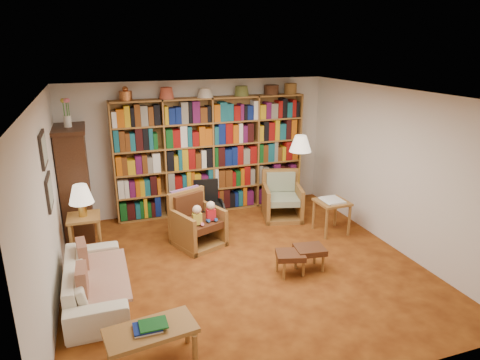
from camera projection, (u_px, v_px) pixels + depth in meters
name	position (u px, v px, depth m)	size (l,w,h in m)	color
floor	(243.00, 267.00, 6.28)	(5.00, 5.00, 0.00)	#954E16
ceiling	(243.00, 94.00, 5.52)	(5.00, 5.00, 0.00)	silver
wall_back	(199.00, 147.00, 8.15)	(5.00, 5.00, 0.00)	silver
wall_front	(341.00, 274.00, 3.65)	(5.00, 5.00, 0.00)	silver
wall_left	(47.00, 208.00, 5.12)	(5.00, 5.00, 0.00)	silver
wall_right	(393.00, 169.00, 6.69)	(5.00, 5.00, 0.00)	silver
bookshelf	(212.00, 152.00, 8.09)	(3.60, 0.30, 2.42)	olive
curio_cabinet	(75.00, 181.00, 7.09)	(0.50, 0.95, 2.40)	#3E2111
framed_pictures	(46.00, 171.00, 5.29)	(0.03, 0.52, 0.97)	black
sofa	(95.00, 280.00, 5.42)	(0.70, 1.79, 0.52)	beige
sofa_throw	(99.00, 277.00, 5.42)	(0.72, 1.34, 0.04)	beige
cushion_left	(83.00, 256.00, 5.64)	(0.12, 0.37, 0.37)	maroon
cushion_right	(82.00, 283.00, 5.01)	(0.12, 0.37, 0.37)	maroon
side_table_lamp	(85.00, 225.00, 6.46)	(0.49, 0.49, 0.66)	olive
table_lamp	(81.00, 195.00, 6.32)	(0.36, 0.36, 0.49)	gold
armchair_leather	(197.00, 222.00, 6.94)	(0.95, 0.94, 0.88)	olive
armchair_sage	(280.00, 200.00, 8.03)	(0.88, 0.89, 0.86)	olive
wheelchair	(208.00, 208.00, 7.44)	(0.51, 0.71, 0.88)	black
floor_lamp	(300.00, 147.00, 7.82)	(0.41, 0.41, 1.54)	gold
side_table_papers	(332.00, 206.00, 7.30)	(0.53, 0.53, 0.60)	olive
footstool_a	(310.00, 251.00, 6.13)	(0.46, 0.41, 0.35)	#452212
footstool_b	(290.00, 257.00, 6.00)	(0.47, 0.43, 0.34)	#452212
coffee_table	(151.00, 333.00, 4.31)	(0.96, 0.57, 0.45)	olive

